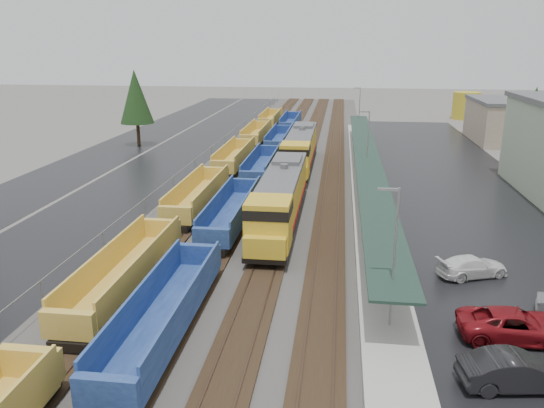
{
  "coord_description": "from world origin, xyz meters",
  "views": [
    {
      "loc": [
        6.61,
        -4.82,
        14.57
      ],
      "look_at": [
        1.33,
        36.15,
        2.0
      ],
      "focal_mm": 35.0,
      "sensor_mm": 36.0,
      "label": 1
    }
  ],
  "objects": [
    {
      "name": "ballast_strip",
      "position": [
        0.0,
        60.0,
        0.04
      ],
      "size": [
        20.0,
        160.0,
        0.08
      ],
      "primitive_type": "cube",
      "color": "#302D2B",
      "rests_on": "ground"
    },
    {
      "name": "trackbed",
      "position": [
        -0.0,
        60.0,
        0.16
      ],
      "size": [
        14.6,
        160.0,
        0.22
      ],
      "color": "black",
      "rests_on": "ground"
    },
    {
      "name": "west_parking_lot",
      "position": [
        -15.0,
        60.0,
        0.01
      ],
      "size": [
        10.0,
        160.0,
        0.02
      ],
      "primitive_type": "cube",
      "color": "black",
      "rests_on": "ground"
    },
    {
      "name": "west_road",
      "position": [
        -25.0,
        60.0,
        0.01
      ],
      "size": [
        9.0,
        160.0,
        0.02
      ],
      "primitive_type": "cube",
      "color": "black",
      "rests_on": "ground"
    },
    {
      "name": "east_commuter_lot",
      "position": [
        19.0,
        50.0,
        0.01
      ],
      "size": [
        16.0,
        100.0,
        0.02
      ],
      "primitive_type": "cube",
      "color": "black",
      "rests_on": "ground"
    },
    {
      "name": "station_platform",
      "position": [
        9.5,
        50.01,
        0.73
      ],
      "size": [
        3.0,
        80.0,
        8.0
      ],
      "color": "#9E9B93",
      "rests_on": "ground"
    },
    {
      "name": "chainlink_fence",
      "position": [
        -9.5,
        58.44,
        1.61
      ],
      "size": [
        0.08,
        160.04,
        2.02
      ],
      "color": "gray",
      "rests_on": "ground"
    },
    {
      "name": "distant_hills",
      "position": [
        44.79,
        210.68,
        0.0
      ],
      "size": [
        301.0,
        140.0,
        25.2
      ],
      "color": "#475240",
      "rests_on": "ground"
    },
    {
      "name": "tree_west_far",
      "position": [
        -23.0,
        70.0,
        7.12
      ],
      "size": [
        4.84,
        4.84,
        11.0
      ],
      "color": "#332316",
      "rests_on": "ground"
    },
    {
      "name": "tree_east",
      "position": [
        28.0,
        58.0,
        6.47
      ],
      "size": [
        4.4,
        4.4,
        10.0
      ],
      "color": "#332316",
      "rests_on": "ground"
    },
    {
      "name": "locomotive_lead",
      "position": [
        2.0,
        36.26,
        2.44
      ],
      "size": [
        3.07,
        20.23,
        4.58
      ],
      "color": "black",
      "rests_on": "ground"
    },
    {
      "name": "locomotive_trail",
      "position": [
        2.0,
        57.26,
        2.44
      ],
      "size": [
        3.07,
        20.23,
        4.58
      ],
      "color": "black",
      "rests_on": "ground"
    },
    {
      "name": "well_string_yellow",
      "position": [
        -6.0,
        40.4,
        1.2
      ],
      "size": [
        2.74,
        117.08,
        2.43
      ],
      "color": "gold",
      "rests_on": "ground"
    },
    {
      "name": "well_string_blue",
      "position": [
        -2.0,
        35.98,
        1.19
      ],
      "size": [
        2.7,
        118.21,
        2.4
      ],
      "color": "navy",
      "rests_on": "ground"
    },
    {
      "name": "storage_tank",
      "position": [
        31.34,
        105.89,
        2.65
      ],
      "size": [
        5.29,
        5.29,
        5.29
      ],
      "primitive_type": "cylinder",
      "color": "gold",
      "rests_on": "ground"
    },
    {
      "name": "parked_car_east_a",
      "position": [
        14.66,
        16.41,
        0.81
      ],
      "size": [
        2.41,
        5.11,
        1.62
      ],
      "primitive_type": "imported",
      "rotation": [
        0.0,
        0.0,
        1.72
      ],
      "color": "black",
      "rests_on": "ground"
    },
    {
      "name": "parked_car_east_b",
      "position": [
        15.82,
        20.59,
        0.79
      ],
      "size": [
        2.76,
        5.73,
        1.57
      ],
      "primitive_type": "imported",
      "rotation": [
        0.0,
        0.0,
        1.6
      ],
      "color": "maroon",
      "rests_on": "ground"
    },
    {
      "name": "parked_car_east_c",
      "position": [
        15.46,
        28.27,
        0.68
      ],
      "size": [
        3.49,
        5.04,
        1.35
      ],
      "primitive_type": "imported",
      "rotation": [
        0.0,
        0.0,
        1.95
      ],
      "color": "white",
      "rests_on": "ground"
    }
  ]
}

